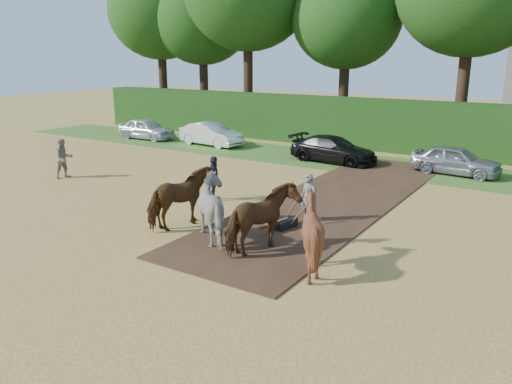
{
  "coord_description": "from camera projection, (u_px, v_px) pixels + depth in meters",
  "views": [
    {
      "loc": [
        9.07,
        -10.55,
        5.47
      ],
      "look_at": [
        1.0,
        1.95,
        1.4
      ],
      "focal_mm": 35.0,
      "sensor_mm": 36.0,
      "label": 1
    }
  ],
  "objects": [
    {
      "name": "earth_strip",
      "position": [
        336.0,
        199.0,
        19.62
      ],
      "size": [
        4.5,
        17.0,
        0.05
      ],
      "primitive_type": "cube",
      "color": "#472D1C",
      "rests_on": "ground"
    },
    {
      "name": "plough_team",
      "position": [
        242.0,
        214.0,
        14.67
      ],
      "size": [
        6.79,
        4.73,
        1.98
      ],
      "color": "brown",
      "rests_on": "ground"
    },
    {
      "name": "spectator_near",
      "position": [
        64.0,
        158.0,
        22.93
      ],
      "size": [
        0.89,
        1.03,
        1.82
      ],
      "primitive_type": "imported",
      "rotation": [
        0.0,
        0.0,
        1.32
      ],
      "color": "tan",
      "rests_on": "ground"
    },
    {
      "name": "grass_verge",
      "position": [
        365.0,
        164.0,
        26.08
      ],
      "size": [
        50.0,
        5.0,
        0.03
      ],
      "primitive_type": "cube",
      "color": "#38601E",
      "rests_on": "ground"
    },
    {
      "name": "parked_cars",
      "position": [
        380.0,
        153.0,
        25.31
      ],
      "size": [
        34.83,
        2.68,
        1.44
      ],
      "color": "silver",
      "rests_on": "ground"
    },
    {
      "name": "hedgerow",
      "position": [
        394.0,
        126.0,
        29.33
      ],
      "size": [
        46.0,
        1.6,
        3.0
      ],
      "primitive_type": "cube",
      "color": "#14380F",
      "rests_on": "ground"
    },
    {
      "name": "spectator_far",
      "position": [
        214.0,
        178.0,
        19.33
      ],
      "size": [
        0.85,
        1.11,
        1.75
      ],
      "primitive_type": "imported",
      "rotation": [
        0.0,
        0.0,
        2.05
      ],
      "color": "#242730",
      "rests_on": "ground"
    },
    {
      "name": "ground",
      "position": [
        192.0,
        247.0,
        14.74
      ],
      "size": [
        120.0,
        120.0,
        0.0
      ],
      "primitive_type": "plane",
      "color": "gold",
      "rests_on": "ground"
    }
  ]
}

